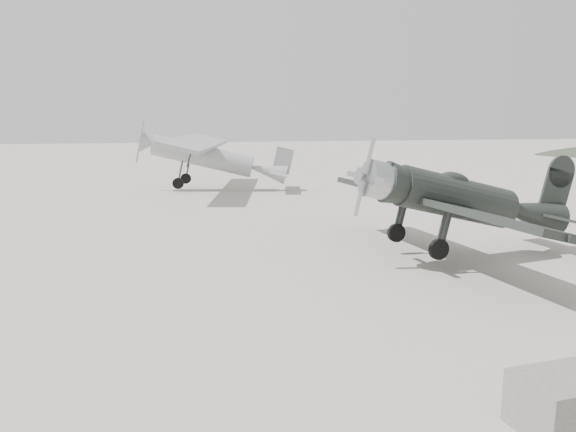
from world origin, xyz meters
name	(u,v)px	position (x,y,z in m)	size (l,w,h in m)	color
ground	(295,269)	(0.00, 0.00, 0.00)	(160.00, 160.00, 0.00)	#A39C90
lowwing_monoplane	(464,200)	(5.36, 0.14, 1.82)	(7.67, 10.73, 3.45)	black
highwing_monoplane	(209,153)	(-1.23, 18.02, 2.25)	(9.09, 12.72, 3.59)	#96989B
equipment_block	(573,402)	(2.04, -9.06, 0.40)	(1.61, 1.00, 0.80)	#615D5A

